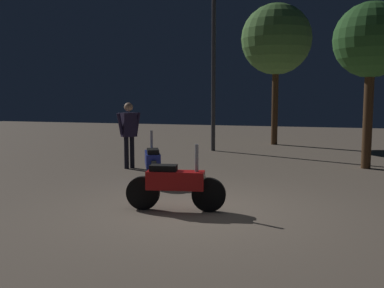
% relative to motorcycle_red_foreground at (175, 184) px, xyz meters
% --- Properties ---
extents(ground_plane, '(40.00, 40.00, 0.00)m').
position_rel_motorcycle_red_foreground_xyz_m(ground_plane, '(0.36, 0.05, -0.44)').
color(ground_plane, '#756656').
extents(motorcycle_red_foreground, '(1.66, 0.44, 1.11)m').
position_rel_motorcycle_red_foreground_xyz_m(motorcycle_red_foreground, '(0.00, 0.00, 0.00)').
color(motorcycle_red_foreground, black).
rests_on(motorcycle_red_foreground, ground_plane).
extents(motorcycle_blue_parked_left, '(0.76, 1.56, 1.11)m').
position_rel_motorcycle_red_foreground_xyz_m(motorcycle_blue_parked_left, '(-1.20, 2.09, 0.00)').
color(motorcycle_blue_parked_left, black).
rests_on(motorcycle_blue_parked_left, ground_plane).
extents(person_rider_beside, '(0.50, 0.56, 1.71)m').
position_rel_motorcycle_red_foreground_xyz_m(person_rider_beside, '(-2.44, 3.65, 0.58)').
color(person_rider_beside, black).
rests_on(person_rider_beside, ground_plane).
extents(streetlamp_near, '(0.36, 0.36, 5.42)m').
position_rel_motorcycle_red_foreground_xyz_m(streetlamp_near, '(-1.16, 7.77, 2.97)').
color(streetlamp_near, '#38383D').
rests_on(streetlamp_near, ground_plane).
extents(tree_left_bg, '(2.64, 2.64, 5.30)m').
position_rel_motorcycle_red_foreground_xyz_m(tree_left_bg, '(0.68, 10.25, 3.52)').
color(tree_left_bg, '#4C331E').
rests_on(tree_left_bg, ground_plane).
extents(tree_center_bg, '(1.89, 1.89, 4.23)m').
position_rel_motorcycle_red_foreground_xyz_m(tree_center_bg, '(3.49, 5.32, 2.81)').
color(tree_center_bg, '#4C331E').
rests_on(tree_center_bg, ground_plane).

